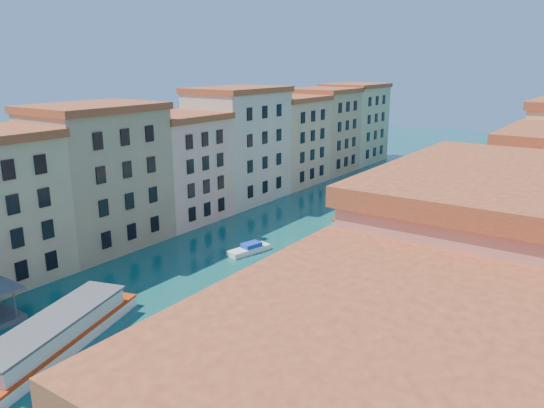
{
  "coord_description": "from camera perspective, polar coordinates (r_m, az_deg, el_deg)",
  "views": [
    {
      "loc": [
        35.13,
        -6.24,
        25.61
      ],
      "look_at": [
        -3.55,
        49.59,
        7.21
      ],
      "focal_mm": 35.0,
      "sensor_mm": 36.0,
      "label": 1
    }
  ],
  "objects": [
    {
      "name": "restaurant_awnings",
      "position": [
        39.17,
        9.43,
        -20.35
      ],
      "size": [
        3.2,
        44.55,
        3.12
      ],
      "color": "maroon",
      "rests_on": "ground"
    },
    {
      "name": "mooring_poles_right",
      "position": [
        45.56,
        8.97,
        -17.29
      ],
      "size": [
        1.44,
        54.24,
        3.2
      ],
      "color": "brown",
      "rests_on": "ground"
    },
    {
      "name": "quay",
      "position": [
        76.67,
        22.96,
        -5.22
      ],
      "size": [
        4.0,
        140.0,
        1.0
      ],
      "primitive_type": "cube",
      "color": "#A79C86",
      "rests_on": "ground"
    },
    {
      "name": "motorboat_far",
      "position": [
        105.06,
        15.82,
        0.76
      ],
      "size": [
        2.28,
        6.62,
        1.36
      ],
      "rotation": [
        0.0,
        0.0,
        0.03
      ],
      "color": "silver",
      "rests_on": "ground"
    },
    {
      "name": "vaporetto_near",
      "position": [
        53.68,
        -22.28,
        -12.93
      ],
      "size": [
        10.44,
        20.66,
        3.01
      ],
      "rotation": [
        0.0,
        0.0,
        0.3
      ],
      "color": "white",
      "rests_on": "ground"
    },
    {
      "name": "motorboat_mid",
      "position": [
        73.43,
        -2.44,
        -4.84
      ],
      "size": [
        3.41,
        6.6,
        1.31
      ],
      "rotation": [
        0.0,
        0.0,
        -0.24
      ],
      "color": "white",
      "rests_on": "ground"
    },
    {
      "name": "gondola_far",
      "position": [
        64.79,
        8.99,
        -8.0
      ],
      "size": [
        7.17,
        9.97,
        1.63
      ],
      "rotation": [
        0.0,
        0.0,
        0.6
      ],
      "color": "black",
      "rests_on": "ground"
    },
    {
      "name": "gondola_fore",
      "position": [
        51.11,
        -8.1,
        -14.58
      ],
      "size": [
        1.31,
        11.55,
        2.3
      ],
      "rotation": [
        0.0,
        0.0,
        -0.03
      ],
      "color": "black",
      "rests_on": "ground"
    },
    {
      "name": "left_bank_palazzos",
      "position": [
        94.97,
        -5.99,
        5.43
      ],
      "size": [
        12.8,
        128.4,
        21.0
      ],
      "color": "#CEB18F",
      "rests_on": "ground"
    },
    {
      "name": "gondola_right",
      "position": [
        50.87,
        1.28,
        -14.52
      ],
      "size": [
        1.83,
        11.2,
        2.23
      ],
      "rotation": [
        0.0,
        0.0,
        -0.09
      ],
      "color": "black",
      "rests_on": "ground"
    },
    {
      "name": "vaporetto_far",
      "position": [
        92.73,
        8.95,
        -0.29
      ],
      "size": [
        8.71,
        18.54,
        2.69
      ],
      "rotation": [
        0.0,
        0.0,
        0.26
      ],
      "color": "white",
      "rests_on": "ground"
    }
  ]
}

